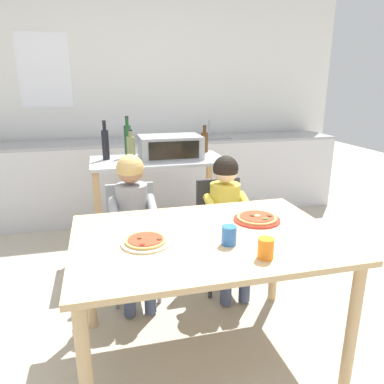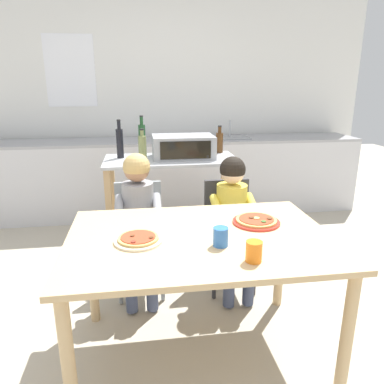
{
  "view_description": "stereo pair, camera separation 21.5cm",
  "coord_description": "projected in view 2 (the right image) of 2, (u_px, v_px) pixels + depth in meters",
  "views": [
    {
      "loc": [
        -0.51,
        -1.7,
        1.53
      ],
      "look_at": [
        0.0,
        0.3,
        0.9
      ],
      "focal_mm": 34.02,
      "sensor_mm": 36.0,
      "label": 1
    },
    {
      "loc": [
        -0.3,
        -1.74,
        1.53
      ],
      "look_at": [
        0.0,
        0.3,
        0.9
      ],
      "focal_mm": 34.02,
      "sensor_mm": 36.0,
      "label": 2
    }
  ],
  "objects": [
    {
      "name": "back_wall_tiled",
      "position": [
        161.0,
        97.0,
        4.48
      ],
      "size": [
        5.1,
        0.13,
        2.7
      ],
      "color": "white",
      "rests_on": "ground"
    },
    {
      "name": "child_in_yellow_shirt",
      "position": [
        233.0,
        210.0,
        2.59
      ],
      "size": [
        0.32,
        0.42,
        1.01
      ],
      "color": "#424C6B",
      "rests_on": "ground"
    },
    {
      "name": "kitchen_island_cart",
      "position": [
        172.0,
        191.0,
        3.25
      ],
      "size": [
        1.15,
        0.56,
        0.89
      ],
      "color": "#B7BABF",
      "rests_on": "ground"
    },
    {
      "name": "dining_chair_right",
      "position": [
        229.0,
        226.0,
        2.75
      ],
      "size": [
        0.36,
        0.36,
        0.81
      ],
      "color": "#333338",
      "rests_on": "ground"
    },
    {
      "name": "drinking_cup_blue",
      "position": [
        221.0,
        237.0,
        1.78
      ],
      "size": [
        0.08,
        0.08,
        0.1
      ],
      "primitive_type": "cylinder",
      "color": "blue",
      "rests_on": "dining_table"
    },
    {
      "name": "child_in_grey_shirt",
      "position": [
        138.0,
        211.0,
        2.52
      ],
      "size": [
        0.32,
        0.42,
        1.04
      ],
      "color": "#424C6B",
      "rests_on": "ground"
    },
    {
      "name": "bottle_tall_green_wine",
      "position": [
        143.0,
        149.0,
        2.92
      ],
      "size": [
        0.07,
        0.07,
        0.28
      ],
      "color": "olive",
      "rests_on": "kitchen_island_cart"
    },
    {
      "name": "drinking_cup_orange",
      "position": [
        254.0,
        252.0,
        1.63
      ],
      "size": [
        0.07,
        0.07,
        0.1
      ],
      "primitive_type": "cylinder",
      "color": "orange",
      "rests_on": "dining_table"
    },
    {
      "name": "pizza_plate_red_rimmed",
      "position": [
        256.0,
        221.0,
        2.08
      ],
      "size": [
        0.27,
        0.27,
        0.03
      ],
      "color": "red",
      "rests_on": "dining_table"
    },
    {
      "name": "dining_chair_left",
      "position": [
        139.0,
        230.0,
        2.69
      ],
      "size": [
        0.36,
        0.36,
        0.81
      ],
      "color": "gray",
      "rests_on": "ground"
    },
    {
      "name": "bottle_dark_olive_oil",
      "position": [
        120.0,
        142.0,
        3.15
      ],
      "size": [
        0.06,
        0.06,
        0.33
      ],
      "color": "black",
      "rests_on": "kitchen_island_cart"
    },
    {
      "name": "ground_plane",
      "position": [
        178.0,
        263.0,
        3.21
      ],
      "size": [
        11.34,
        11.34,
        0.0
      ],
      "primitive_type": "plane",
      "color": "#B7AD99"
    },
    {
      "name": "bottle_clear_vinegar",
      "position": [
        219.0,
        142.0,
        3.4
      ],
      "size": [
        0.07,
        0.07,
        0.25
      ],
      "color": "#4C2D14",
      "rests_on": "kitchen_island_cart"
    },
    {
      "name": "toaster_oven",
      "position": [
        183.0,
        147.0,
        3.16
      ],
      "size": [
        0.53,
        0.36,
        0.19
      ],
      "color": "#999BA0",
      "rests_on": "kitchen_island_cart"
    },
    {
      "name": "bottle_squat_spirits",
      "position": [
        142.0,
        139.0,
        3.22
      ],
      "size": [
        0.06,
        0.06,
        0.36
      ],
      "color": "#1E4723",
      "rests_on": "kitchen_island_cart"
    },
    {
      "name": "pizza_plate_cream",
      "position": [
        138.0,
        239.0,
        1.84
      ],
      "size": [
        0.25,
        0.25,
        0.03
      ],
      "color": "beige",
      "rests_on": "dining_table"
    },
    {
      "name": "kitchen_counter",
      "position": [
        166.0,
        176.0,
        4.36
      ],
      "size": [
        4.59,
        0.6,
        1.09
      ],
      "color": "silver",
      "rests_on": "ground"
    },
    {
      "name": "dining_table",
      "position": [
        200.0,
        252.0,
        1.94
      ],
      "size": [
        1.39,
        0.96,
        0.75
      ],
      "color": "tan",
      "rests_on": "ground"
    }
  ]
}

